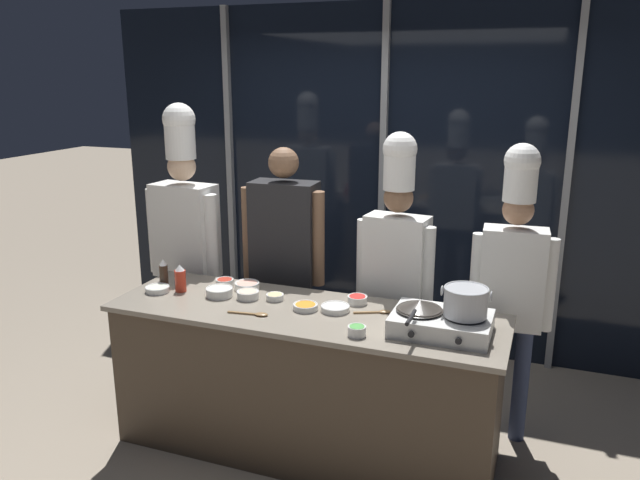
% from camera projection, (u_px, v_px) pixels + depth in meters
% --- Properties ---
extents(ground_plane, '(24.00, 24.00, 0.00)m').
position_uv_depth(ground_plane, '(305.00, 448.00, 3.75)').
color(ground_plane, gray).
extents(window_wall_back, '(4.75, 0.09, 2.70)m').
position_uv_depth(window_wall_back, '(384.00, 181.00, 4.92)').
color(window_wall_back, black).
rests_on(window_wall_back, ground_plane).
extents(demo_counter, '(2.26, 0.70, 0.88)m').
position_uv_depth(demo_counter, '(305.00, 381.00, 3.64)').
color(demo_counter, '#4C3D2D').
rests_on(demo_counter, ground_plane).
extents(portable_stove, '(0.50, 0.37, 0.11)m').
position_uv_depth(portable_stove, '(441.00, 323.00, 3.21)').
color(portable_stove, silver).
rests_on(portable_stove, demo_counter).
extents(frying_pan, '(0.24, 0.42, 0.05)m').
position_uv_depth(frying_pan, '(420.00, 306.00, 3.23)').
color(frying_pan, '#38332D').
rests_on(frying_pan, portable_stove).
extents(stock_pot, '(0.25, 0.22, 0.15)m').
position_uv_depth(stock_pot, '(466.00, 301.00, 3.14)').
color(stock_pot, '#B7BABF').
rests_on(stock_pot, portable_stove).
extents(squeeze_bottle_soy, '(0.05, 0.05, 0.17)m').
position_uv_depth(squeeze_bottle_soy, '(164.00, 273.00, 3.90)').
color(squeeze_bottle_soy, '#332319').
rests_on(squeeze_bottle_soy, demo_counter).
extents(squeeze_bottle_chili, '(0.07, 0.07, 0.17)m').
position_uv_depth(squeeze_bottle_chili, '(180.00, 279.00, 3.81)').
color(squeeze_bottle_chili, red).
rests_on(squeeze_bottle_chili, demo_counter).
extents(prep_bowl_shrimp, '(0.16, 0.16, 0.05)m').
position_uv_depth(prep_bowl_shrimp, '(247.00, 285.00, 3.86)').
color(prep_bowl_shrimp, white).
rests_on(prep_bowl_shrimp, demo_counter).
extents(prep_bowl_carrots, '(0.14, 0.14, 0.04)m').
position_uv_depth(prep_bowl_carrots, '(305.00, 306.00, 3.53)').
color(prep_bowl_carrots, white).
rests_on(prep_bowl_carrots, demo_counter).
extents(prep_bowl_scallions, '(0.10, 0.10, 0.05)m').
position_uv_depth(prep_bowl_scallions, '(357.00, 330.00, 3.18)').
color(prep_bowl_scallions, white).
rests_on(prep_bowl_scallions, demo_counter).
extents(prep_bowl_chili_flakes, '(0.11, 0.11, 0.05)m').
position_uv_depth(prep_bowl_chili_flakes, '(225.00, 282.00, 3.90)').
color(prep_bowl_chili_flakes, white).
rests_on(prep_bowl_chili_flakes, demo_counter).
extents(prep_bowl_garlic, '(0.16, 0.16, 0.05)m').
position_uv_depth(prep_bowl_garlic, '(219.00, 291.00, 3.74)').
color(prep_bowl_garlic, white).
rests_on(prep_bowl_garlic, demo_counter).
extents(prep_bowl_rice, '(0.16, 0.16, 0.04)m').
position_uv_depth(prep_bowl_rice, '(335.00, 308.00, 3.51)').
color(prep_bowl_rice, white).
rests_on(prep_bowl_rice, demo_counter).
extents(prep_bowl_bean_sprouts, '(0.15, 0.15, 0.04)m').
position_uv_depth(prep_bowl_bean_sprouts, '(157.00, 289.00, 3.81)').
color(prep_bowl_bean_sprouts, white).
rests_on(prep_bowl_bean_sprouts, demo_counter).
extents(prep_bowl_chicken, '(0.13, 0.13, 0.05)m').
position_uv_depth(prep_bowl_chicken, '(248.00, 294.00, 3.70)').
color(prep_bowl_chicken, white).
rests_on(prep_bowl_chicken, demo_counter).
extents(prep_bowl_ginger, '(0.10, 0.10, 0.04)m').
position_uv_depth(prep_bowl_ginger, '(275.00, 296.00, 3.68)').
color(prep_bowl_ginger, white).
rests_on(prep_bowl_ginger, demo_counter).
extents(prep_bowl_bell_pepper, '(0.12, 0.12, 0.05)m').
position_uv_depth(prep_bowl_bell_pepper, '(357.00, 299.00, 3.62)').
color(prep_bowl_bell_pepper, white).
rests_on(prep_bowl_bell_pepper, demo_counter).
extents(serving_spoon_slotted, '(0.24, 0.06, 0.02)m').
position_uv_depth(serving_spoon_slotted, '(256.00, 314.00, 3.45)').
color(serving_spoon_slotted, olive).
rests_on(serving_spoon_slotted, demo_counter).
extents(serving_spoon_solid, '(0.20, 0.11, 0.02)m').
position_uv_depth(serving_spoon_solid, '(379.00, 312.00, 3.48)').
color(serving_spoon_solid, olive).
rests_on(serving_spoon_solid, demo_counter).
extents(chef_head, '(0.57, 0.26, 1.99)m').
position_uv_depth(chef_head, '(185.00, 228.00, 4.29)').
color(chef_head, '#2D3856').
rests_on(chef_head, ground_plane).
extents(person_guest, '(0.57, 0.25, 1.73)m').
position_uv_depth(person_guest, '(285.00, 250.00, 4.13)').
color(person_guest, '#2D3856').
rests_on(person_guest, ground_plane).
extents(chef_sous, '(0.50, 0.24, 1.85)m').
position_uv_depth(chef_sous, '(396.00, 258.00, 3.80)').
color(chef_sous, '#4C4C51').
rests_on(chef_sous, ground_plane).
extents(chef_line, '(0.48, 0.21, 1.81)m').
position_uv_depth(chef_line, '(513.00, 272.00, 3.60)').
color(chef_line, '#2D3856').
rests_on(chef_line, ground_plane).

